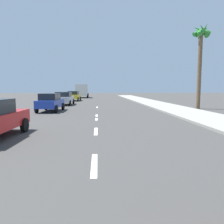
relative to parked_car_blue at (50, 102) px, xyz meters
The scene contains 12 objects.
ground_plane 4.32m from the parked_car_blue, 18.13° to the right, with size 160.00×160.00×0.00m, color #423F3D.
sidewalk_strip 11.39m from the parked_car_blue, ahead, with size 3.60×80.00×0.14m, color #9E998E.
lane_stripe_2 14.18m from the parked_car_blue, 73.47° to the right, with size 0.16×1.80×0.01m, color white.
lane_stripe_3 9.99m from the parked_car_blue, 66.13° to the right, with size 0.16×1.80×0.01m, color white.
lane_stripe_4 6.32m from the parked_car_blue, 50.03° to the right, with size 0.16×1.80×0.01m, color white.
lane_stripe_5 5.41m from the parked_car_blue, 41.07° to the right, with size 0.16×1.80×0.01m, color white.
lane_stripe_6 5.62m from the parked_car_blue, 43.60° to the left, with size 0.16×1.80×0.01m, color white.
parked_car_blue is the anchor object (origin of this frame).
parked_car_silver 7.45m from the parked_car_blue, 89.79° to the left, with size 2.10×4.43×1.57m.
parked_car_yellow 16.18m from the parked_car_blue, 89.22° to the left, with size 2.08×4.23×1.57m.
delivery_truck 28.04m from the parked_car_blue, 88.57° to the left, with size 2.75×6.27×2.80m.
palm_tree_far 15.01m from the parked_car_blue, ahead, with size 1.95×1.94×8.11m.
Camera 1 is at (0.11, 2.22, 1.99)m, focal length 34.79 mm.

